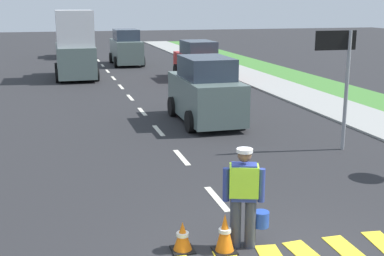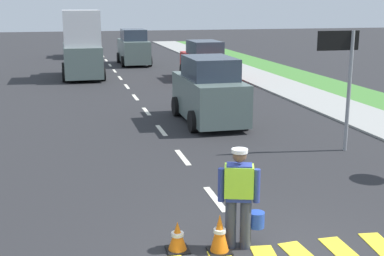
{
  "view_description": "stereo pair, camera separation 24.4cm",
  "coord_description": "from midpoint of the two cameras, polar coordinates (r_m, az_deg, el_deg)",
  "views": [
    {
      "loc": [
        -3.07,
        -6.72,
        3.89
      ],
      "look_at": [
        -0.07,
        4.39,
        1.1
      ],
      "focal_mm": 48.36,
      "sensor_mm": 36.0,
      "label": 1
    },
    {
      "loc": [
        -2.83,
        -6.78,
        3.89
      ],
      "look_at": [
        -0.07,
        4.39,
        1.1
      ],
      "focal_mm": 48.36,
      "sensor_mm": 36.0,
      "label": 2
    }
  ],
  "objects": [
    {
      "name": "ground_plane",
      "position": [
        28.18,
        -8.97,
        5.52
      ],
      "size": [
        96.0,
        96.0,
        0.0
      ],
      "primitive_type": "plane",
      "color": "#28282B"
    },
    {
      "name": "car_parked_far",
      "position": [
        27.04,
        0.39,
        7.33
      ],
      "size": [
        1.92,
        4.08,
        2.0
      ],
      "color": "red",
      "rests_on": "ground"
    },
    {
      "name": "traffic_cone_near",
      "position": [
        8.4,
        2.79,
        -11.53
      ],
      "size": [
        0.36,
        0.36,
        0.65
      ],
      "color": "black",
      "rests_on": "ground"
    },
    {
      "name": "delivery_truck",
      "position": [
        27.99,
        -13.03,
        8.61
      ],
      "size": [
        2.16,
        4.6,
        3.54
      ],
      "color": "slate",
      "rests_on": "ground"
    },
    {
      "name": "traffic_cone_far",
      "position": [
        8.46,
        -1.89,
        -11.89
      ],
      "size": [
        0.36,
        0.36,
        0.5
      ],
      "color": "black",
      "rests_on": "ground"
    },
    {
      "name": "car_outgoing_ahead",
      "position": [
        17.14,
        1.09,
        3.97
      ],
      "size": [
        1.91,
        3.97,
        2.19
      ],
      "color": "slate",
      "rests_on": "ground"
    },
    {
      "name": "road_worker",
      "position": [
        8.35,
        5.04,
        -7.16
      ],
      "size": [
        0.77,
        0.41,
        1.67
      ],
      "color": "#383D4C",
      "rests_on": "ground"
    },
    {
      "name": "lane_direction_sign",
      "position": [
        14.11,
        15.53,
        7.1
      ],
      "size": [
        1.16,
        0.11,
        3.2
      ],
      "color": "gray",
      "rests_on": "ground"
    },
    {
      "name": "car_outgoing_far",
      "position": [
        33.85,
        -7.48,
        8.7
      ],
      "size": [
        1.9,
        4.12,
        2.27
      ],
      "color": "slate",
      "rests_on": "ground"
    },
    {
      "name": "car_oncoming_third",
      "position": [
        39.45,
        -13.24,
        9.13
      ],
      "size": [
        1.89,
        4.05,
        2.25
      ],
      "color": "silver",
      "rests_on": "ground"
    },
    {
      "name": "lane_center_line",
      "position": [
        32.32,
        -9.8,
        6.52
      ],
      "size": [
        0.14,
        46.4,
        0.01
      ],
      "color": "silver",
      "rests_on": "ground"
    },
    {
      "name": "sidewalk_right",
      "position": [
        19.97,
        15.82,
        1.87
      ],
      "size": [
        2.4,
        72.0,
        0.14
      ],
      "primitive_type": "cube",
      "color": "#9E9E99",
      "rests_on": "ground"
    }
  ]
}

